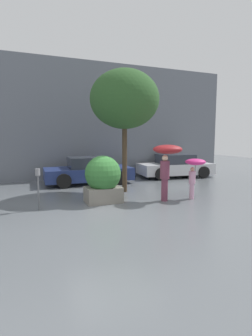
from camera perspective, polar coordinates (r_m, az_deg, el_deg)
The scene contains 9 objects.
ground_plane at distance 7.71m, azimuth -2.92°, elevation -9.42°, with size 40.00×40.00×0.00m, color slate.
building_facade at distance 13.75m, azimuth -11.93°, elevation 10.15°, with size 18.00×0.30×6.00m.
planter_box at distance 8.65m, azimuth -5.03°, elevation -2.27°, with size 1.19×1.19×1.55m.
person_adult at distance 8.88m, azimuth 8.89°, elevation 2.55°, with size 0.98×0.98×1.89m.
person_child at distance 9.35m, azimuth 14.69°, elevation 0.19°, with size 0.70×0.70×1.41m.
parked_car_near at distance 12.35m, azimuth -8.18°, elevation -0.67°, with size 4.04×2.09×1.23m.
parked_car_far at distance 14.49m, azimuth 10.60°, elevation 0.36°, with size 4.08×2.29×1.23m.
street_tree at distance 10.29m, azimuth -0.31°, elevation 14.67°, with size 2.64×2.64×4.70m.
parking_meter at distance 8.09m, azimuth -18.63°, elevation -2.56°, with size 0.14×0.14×1.23m.
Camera 1 is at (-2.38, -7.01, 2.14)m, focal length 28.00 mm.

